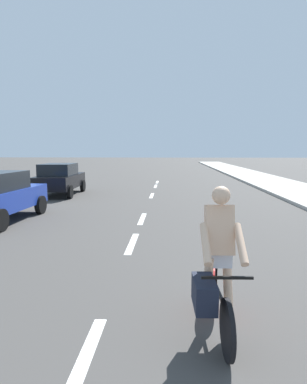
{
  "coord_description": "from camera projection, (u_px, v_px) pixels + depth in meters",
  "views": [
    {
      "loc": [
        0.91,
        2.07,
        2.24
      ],
      "look_at": [
        0.45,
        11.0,
        1.1
      ],
      "focal_mm": 30.89,
      "sensor_mm": 36.0,
      "label": 1
    }
  ],
  "objects": [
    {
      "name": "lane_stripe_2",
      "position": [
        132.0,
        243.0,
        7.97
      ],
      "size": [
        0.16,
        1.8,
        0.01
      ],
      "primitive_type": "cube",
      "color": "white",
      "rests_on": "ground"
    },
    {
      "name": "ground_plane",
      "position": [
        154.0,
        191.0,
        18.09
      ],
      "size": [
        160.0,
        160.0,
        0.0
      ],
      "primitive_type": "plane",
      "color": "#423F3D"
    },
    {
      "name": "parked_car_black",
      "position": [
        60.0,
        178.0,
        16.47
      ],
      "size": [
        1.99,
        4.03,
        1.57
      ],
      "rotation": [
        0.0,
        0.0,
        0.04
      ],
      "color": "black",
      "rests_on": "ground"
    },
    {
      "name": "cyclist",
      "position": [
        216.0,
        268.0,
        3.96
      ],
      "size": [
        0.63,
        1.71,
        1.82
      ],
      "rotation": [
        0.0,
        0.0,
        3.18
      ],
      "color": "black",
      "rests_on": "ground"
    },
    {
      "name": "lane_stripe_5",
      "position": [
        156.0,
        186.0,
        20.49
      ],
      "size": [
        0.16,
        1.8,
        0.01
      ],
      "primitive_type": "cube",
      "color": "white",
      "rests_on": "ground"
    },
    {
      "name": "sidewalk_strip",
      "position": [
        285.0,
        187.0,
        19.67
      ],
      "size": [
        3.6,
        80.0,
        0.14
      ],
      "primitive_type": "cube",
      "color": "#B2ADA3",
      "rests_on": "ground"
    },
    {
      "name": "lane_stripe_3",
      "position": [
        142.0,
        219.0,
        10.8
      ],
      "size": [
        0.16,
        1.8,
        0.01
      ],
      "primitive_type": "cube",
      "color": "white",
      "rests_on": "ground"
    },
    {
      "name": "lane_stripe_1",
      "position": [
        83.0,
        363.0,
        3.5
      ],
      "size": [
        0.16,
        1.8,
        0.01
      ],
      "primitive_type": "cube",
      "color": "white",
      "rests_on": "ground"
    },
    {
      "name": "lane_stripe_6",
      "position": [
        157.0,
        182.0,
        23.09
      ],
      "size": [
        0.16,
        1.8,
        0.01
      ],
      "primitive_type": "cube",
      "color": "white",
      "rests_on": "ground"
    },
    {
      "name": "lane_stripe_4",
      "position": [
        152.0,
        196.0,
        16.28
      ],
      "size": [
        0.16,
        1.8,
        0.01
      ],
      "primitive_type": "cube",
      "color": "white",
      "rests_on": "ground"
    }
  ]
}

